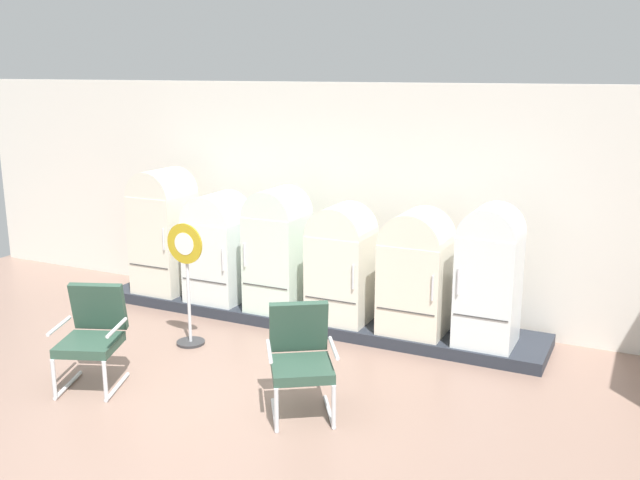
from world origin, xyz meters
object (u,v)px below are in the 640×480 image
object	(u,v)px
refrigerator_2	(278,246)
refrigerator_5	(489,271)
armchair_right	(301,355)
armchair_left	(93,332)
refrigerator_0	(164,227)
refrigerator_1	(218,245)
sign_stand	(187,287)
refrigerator_3	(341,260)
refrigerator_4	(416,269)

from	to	relation	value
refrigerator_2	refrigerator_5	world-z (taller)	refrigerator_5
armchair_right	armchair_left	bearing A→B (deg)	-169.81
refrigerator_5	armchair_right	xyz separation A→B (m)	(-1.22, -2.03, -0.40)
refrigerator_2	refrigerator_0	bearing A→B (deg)	179.17
refrigerator_1	refrigerator_2	xyz separation A→B (m)	(0.87, -0.01, 0.08)
refrigerator_5	sign_stand	bearing A→B (deg)	-159.58
refrigerator_3	armchair_left	distance (m)	2.91
refrigerator_4	refrigerator_1	bearing A→B (deg)	-179.80
refrigerator_4	armchair_left	world-z (taller)	refrigerator_4
armchair_left	sign_stand	xyz separation A→B (m)	(0.22, 1.26, 0.14)
refrigerator_0	refrigerator_5	distance (m)	4.33
armchair_left	refrigerator_1	bearing A→B (deg)	93.42
refrigerator_5	armchair_right	world-z (taller)	refrigerator_5
refrigerator_4	sign_stand	world-z (taller)	refrigerator_4
refrigerator_3	armchair_right	bearing A→B (deg)	-76.01
refrigerator_1	sign_stand	bearing A→B (deg)	-72.57
refrigerator_2	sign_stand	xyz separation A→B (m)	(-0.50, -1.17, -0.26)
refrigerator_0	armchair_left	xyz separation A→B (m)	(1.01, -2.45, -0.46)
refrigerator_0	refrigerator_4	bearing A→B (deg)	-0.17
refrigerator_2	refrigerator_4	world-z (taller)	refrigerator_2
refrigerator_2	sign_stand	bearing A→B (deg)	-113.25
refrigerator_3	refrigerator_2	bearing A→B (deg)	178.86
refrigerator_0	refrigerator_3	bearing A→B (deg)	-0.93
refrigerator_3	armchair_right	world-z (taller)	refrigerator_3
refrigerator_3	refrigerator_0	bearing A→B (deg)	179.07
refrigerator_3	refrigerator_4	size ratio (longest dim) A/B	0.99
refrigerator_0	sign_stand	size ratio (longest dim) A/B	1.16
refrigerator_0	refrigerator_2	size ratio (longest dim) A/B	1.08
refrigerator_1	refrigerator_3	xyz separation A→B (m)	(1.74, -0.02, 0.00)
refrigerator_1	refrigerator_5	bearing A→B (deg)	-0.43
armchair_right	refrigerator_1	bearing A→B (deg)	137.48
armchair_right	refrigerator_5	bearing A→B (deg)	59.00
refrigerator_4	refrigerator_5	distance (m)	0.83
refrigerator_3	armchair_right	xyz separation A→B (m)	(0.51, -2.03, -0.32)
refrigerator_2	armchair_left	xyz separation A→B (m)	(-0.73, -2.43, -0.40)
refrigerator_1	refrigerator_2	bearing A→B (deg)	-0.36
refrigerator_3	armchair_right	size ratio (longest dim) A/B	1.40
refrigerator_1	sign_stand	size ratio (longest dim) A/B	0.99
refrigerator_2	refrigerator_4	xyz separation A→B (m)	(1.77, 0.01, -0.08)
refrigerator_0	refrigerator_5	xyz separation A→B (m)	(4.33, -0.05, -0.06)
refrigerator_1	sign_stand	distance (m)	1.25
refrigerator_1	refrigerator_4	size ratio (longest dim) A/B	1.00
refrigerator_1	refrigerator_3	distance (m)	1.74
refrigerator_2	armchair_right	size ratio (longest dim) A/B	1.53
refrigerator_3	sign_stand	distance (m)	1.80
refrigerator_1	armchair_left	xyz separation A→B (m)	(0.15, -2.43, -0.32)
refrigerator_2	refrigerator_4	size ratio (longest dim) A/B	1.09
refrigerator_2	refrigerator_5	bearing A→B (deg)	-0.45
refrigerator_4	refrigerator_3	bearing A→B (deg)	-177.99
armchair_left	sign_stand	world-z (taller)	sign_stand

